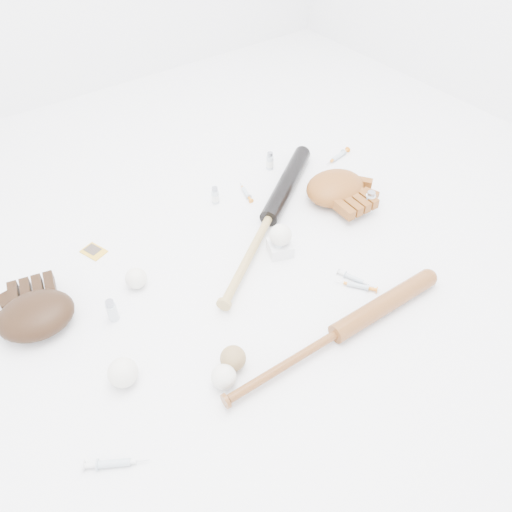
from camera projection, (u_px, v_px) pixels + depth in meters
bat_dark at (269, 217)px, 1.75m from camera, size 0.78×0.56×0.07m
bat_wood at (337, 333)px, 1.40m from camera, size 0.79×0.08×0.06m
glove_dark at (36, 315)px, 1.42m from camera, size 0.31×0.31×0.09m
glove_tan at (335, 187)px, 1.85m from camera, size 0.29×0.29×0.10m
trading_card at (94, 251)px, 1.67m from camera, size 0.08×0.09×0.00m
pedestal at (280, 248)px, 1.66m from camera, size 0.10×0.10×0.04m
baseball_on_pedestal at (281, 235)px, 1.62m from camera, size 0.07×0.07×0.07m
baseball_left at (123, 373)px, 1.30m from camera, size 0.08×0.08×0.08m
baseball_upper at (136, 278)px, 1.54m from camera, size 0.07×0.07×0.07m
baseball_mid at (224, 377)px, 1.29m from camera, size 0.07×0.07×0.07m
baseball_aged at (233, 358)px, 1.33m from camera, size 0.07×0.07×0.07m
syringe_0 at (114, 463)px, 1.16m from camera, size 0.16×0.11×0.02m
syringe_1 at (358, 286)px, 1.55m from camera, size 0.11×0.13×0.02m
syringe_2 at (246, 193)px, 1.89m from camera, size 0.06×0.14×0.02m
syringe_3 at (354, 278)px, 1.57m from camera, size 0.07×0.14×0.02m
syringe_4 at (338, 156)px, 2.06m from camera, size 0.17×0.06×0.02m
vial_0 at (270, 161)px, 1.99m from camera, size 0.03×0.03×0.07m
vial_1 at (215, 195)px, 1.84m from camera, size 0.03×0.03×0.07m
vial_2 at (279, 246)px, 1.63m from camera, size 0.03×0.03×0.08m
vial_3 at (370, 201)px, 1.80m from camera, size 0.04×0.04×0.08m
vial_4 at (112, 310)px, 1.44m from camera, size 0.03×0.03×0.08m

